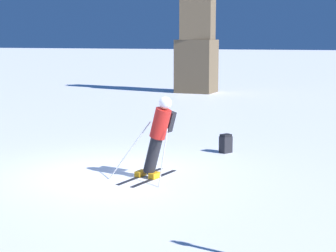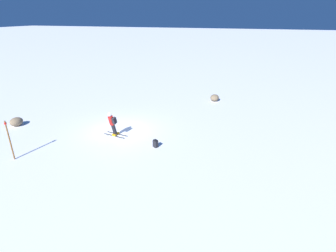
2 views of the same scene
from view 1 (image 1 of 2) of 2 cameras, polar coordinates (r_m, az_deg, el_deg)
name	(u,v)px [view 1 (image 1 of 2)]	position (r m, az deg, el deg)	size (l,w,h in m)	color
ground_plane	(114,174)	(12.64, -5.54, -4.90)	(300.00, 300.00, 0.00)	white
skier	(159,133)	(11.96, -0.94, -0.68)	(1.36, 1.79, 1.84)	black
rock_pillar	(197,29)	(31.75, 2.95, 9.81)	(2.07, 1.82, 8.46)	brown
spare_backpack	(226,144)	(14.96, 5.89, -1.79)	(0.34, 0.37, 0.50)	black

